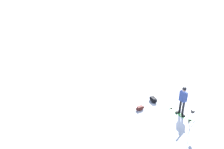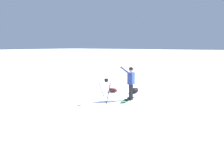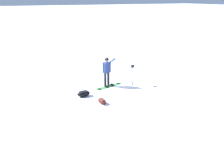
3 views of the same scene
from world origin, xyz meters
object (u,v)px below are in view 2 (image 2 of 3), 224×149
object	(u,v)px
snowboarder	(131,80)
gear_bag_small	(134,91)
gear_bag_large	(113,90)
snowboard	(128,100)
camera_tripod	(106,86)

from	to	relation	value
snowboarder	gear_bag_small	world-z (taller)	snowboarder
snowboarder	gear_bag_small	size ratio (longest dim) A/B	2.57
gear_bag_large	snowboard	bearing A→B (deg)	-34.82
gear_bag_large	snowboarder	bearing A→B (deg)	-31.48
gear_bag_small	gear_bag_large	bearing A→B (deg)	-157.38
snowboarder	snowboard	xyz separation A→B (m)	(-0.11, -0.09, -1.04)
camera_tripod	snowboard	bearing A→B (deg)	72.97
snowboarder	gear_bag_small	distance (m)	2.11
camera_tripod	gear_bag_small	distance (m)	3.24
snowboard	camera_tripod	world-z (taller)	camera_tripod
snowboarder	camera_tripod	world-z (taller)	snowboarder
camera_tripod	gear_bag_large	bearing A→B (deg)	119.38
snowboard	gear_bag_large	xyz separation A→B (m)	(-1.89, 1.32, 0.10)
snowboarder	gear_bag_large	size ratio (longest dim) A/B	2.83
gear_bag_large	camera_tripod	xyz separation A→B (m)	(1.49, -2.64, 0.77)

